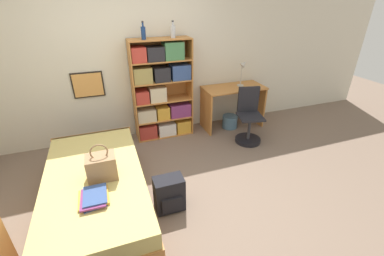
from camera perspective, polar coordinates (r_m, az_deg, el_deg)
ground_plane at (r=3.41m, az=-6.81°, el=-14.14°), size 14.00×14.00×0.00m
wall_back at (r=4.38m, az=-13.36°, el=14.19°), size 10.00×0.09×2.60m
bed at (r=3.24m, az=-20.39°, el=-12.94°), size 1.08×2.08×0.49m
handbag at (r=2.92m, az=-19.43°, el=-8.08°), size 0.31×0.22×0.42m
book_stack_on_bed at (r=2.73m, az=-21.00°, el=-14.19°), size 0.28×0.33×0.06m
bookcase at (r=4.37m, az=-6.86°, el=7.85°), size 0.98×0.34×1.66m
bottle_green at (r=4.07m, az=-10.76°, el=20.12°), size 0.07×0.07×0.26m
bottle_brown at (r=4.20m, az=-4.25°, el=20.66°), size 0.08×0.08×0.25m
desk at (r=4.82m, az=9.09°, el=6.21°), size 1.11×0.55×0.78m
desk_lamp at (r=4.76m, az=11.30°, el=12.89°), size 0.17×0.12×0.47m
desk_chair at (r=4.44m, az=12.44°, el=0.83°), size 0.47×0.47×0.92m
backpack at (r=3.07m, az=-5.08°, el=-14.42°), size 0.34×0.25×0.43m
waste_bin at (r=4.91m, az=8.39°, el=1.43°), size 0.28×0.28×0.24m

